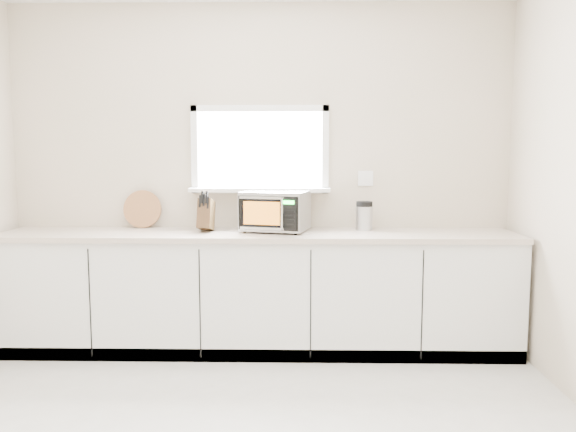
{
  "coord_description": "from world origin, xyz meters",
  "views": [
    {
      "loc": [
        0.32,
        -2.54,
        1.51
      ],
      "look_at": [
        0.23,
        1.55,
        1.06
      ],
      "focal_mm": 35.0,
      "sensor_mm": 36.0,
      "label": 1
    }
  ],
  "objects": [
    {
      "name": "back_wall",
      "position": [
        0.0,
        2.0,
        1.36
      ],
      "size": [
        4.0,
        0.17,
        2.7
      ],
      "color": "beige",
      "rests_on": "ground"
    },
    {
      "name": "cabinets",
      "position": [
        0.0,
        1.7,
        0.44
      ],
      "size": [
        3.92,
        0.6,
        0.88
      ],
      "primitive_type": "cube",
      "color": "silver",
      "rests_on": "ground"
    },
    {
      "name": "countertop",
      "position": [
        0.0,
        1.69,
        0.9
      ],
      "size": [
        3.92,
        0.64,
        0.04
      ],
      "primitive_type": "cube",
      "color": "beige",
      "rests_on": "cabinets"
    },
    {
      "name": "microwave",
      "position": [
        0.13,
        1.75,
        1.08
      ],
      "size": [
        0.56,
        0.48,
        0.31
      ],
      "rotation": [
        0.0,
        0.0,
        -0.26
      ],
      "color": "black",
      "rests_on": "countertop"
    },
    {
      "name": "knife_block",
      "position": [
        -0.4,
        1.73,
        1.05
      ],
      "size": [
        0.12,
        0.23,
        0.31
      ],
      "rotation": [
        0.0,
        0.0,
        -0.08
      ],
      "color": "#4C371B",
      "rests_on": "countertop"
    },
    {
      "name": "cutting_board",
      "position": [
        -0.95,
        1.94,
        1.07
      ],
      "size": [
        0.31,
        0.07,
        0.3
      ],
      "primitive_type": "cylinder",
      "rotation": [
        1.4,
        0.0,
        0.0
      ],
      "color": "#AD6843",
      "rests_on": "countertop"
    },
    {
      "name": "coffee_grinder",
      "position": [
        0.83,
        1.83,
        1.03
      ],
      "size": [
        0.15,
        0.15,
        0.23
      ],
      "rotation": [
        0.0,
        0.0,
        -0.14
      ],
      "color": "#AFB1B7",
      "rests_on": "countertop"
    }
  ]
}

